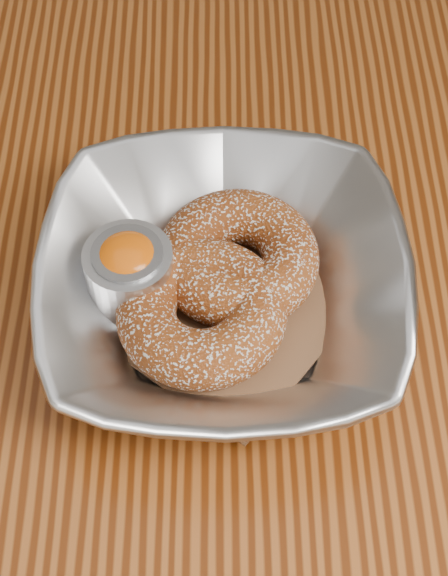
{
  "coord_description": "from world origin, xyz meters",
  "views": [
    {
      "loc": [
        0.07,
        -0.36,
        1.25
      ],
      "look_at": [
        0.08,
        -0.04,
        0.78
      ],
      "focal_mm": 55.0,
      "sensor_mm": 36.0,
      "label": 1
    }
  ],
  "objects_px": {
    "ramekin": "(130,273)",
    "donut_back": "(238,258)",
    "table": "(128,343)",
    "serving_bowl": "(224,288)",
    "donut_front": "(202,312)"
  },
  "relations": [
    {
      "from": "table",
      "to": "serving_bowl",
      "type": "relative_size",
      "value": 5.0
    },
    {
      "from": "serving_bowl",
      "to": "donut_back",
      "type": "relative_size",
      "value": 2.2
    },
    {
      "from": "table",
      "to": "serving_bowl",
      "type": "bearing_deg",
      "value": -25.77
    },
    {
      "from": "serving_bowl",
      "to": "donut_back",
      "type": "bearing_deg",
      "value": 69.39
    },
    {
      "from": "ramekin",
      "to": "donut_back",
      "type": "bearing_deg",
      "value": 13.01
    },
    {
      "from": "serving_bowl",
      "to": "donut_front",
      "type": "distance_m",
      "value": 0.02
    },
    {
      "from": "serving_bowl",
      "to": "donut_front",
      "type": "bearing_deg",
      "value": -128.78
    },
    {
      "from": "table",
      "to": "serving_bowl",
      "type": "xyz_separation_m",
      "value": [
        0.08,
        -0.04,
        0.13
      ]
    },
    {
      "from": "table",
      "to": "donut_back",
      "type": "xyz_separation_m",
      "value": [
        0.09,
        -0.01,
        0.13
      ]
    },
    {
      "from": "table",
      "to": "ramekin",
      "type": "height_order",
      "value": "ramekin"
    },
    {
      "from": "table",
      "to": "donut_back",
      "type": "distance_m",
      "value": 0.15
    },
    {
      "from": "serving_bowl",
      "to": "ramekin",
      "type": "xyz_separation_m",
      "value": [
        -0.06,
        0.01,
        0.01
      ]
    },
    {
      "from": "table",
      "to": "ramekin",
      "type": "relative_size",
      "value": 20.73
    },
    {
      "from": "donut_back",
      "to": "ramekin",
      "type": "bearing_deg",
      "value": -166.99
    },
    {
      "from": "table",
      "to": "ramekin",
      "type": "bearing_deg",
      "value": -62.29
    }
  ]
}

